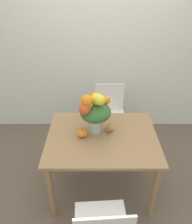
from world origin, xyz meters
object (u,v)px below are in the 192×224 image
object	(u,v)px
pumpkin	(83,133)
dining_chair_near_window	(110,115)
flower_vase	(95,110)
turkey_figurine	(110,128)

from	to	relation	value
pumpkin	dining_chair_near_window	size ratio (longest dim) A/B	0.13
flower_vase	pumpkin	distance (m)	0.27
turkey_figurine	dining_chair_near_window	size ratio (longest dim) A/B	0.15
pumpkin	dining_chair_near_window	world-z (taller)	dining_chair_near_window
pumpkin	dining_chair_near_window	xyz separation A→B (m)	(0.33, 0.82, -0.31)
flower_vase	pumpkin	bearing A→B (deg)	-150.29
pumpkin	turkey_figurine	bearing A→B (deg)	18.15
pumpkin	dining_chair_near_window	bearing A→B (deg)	67.96
dining_chair_near_window	flower_vase	bearing A→B (deg)	-106.36
pumpkin	flower_vase	bearing A→B (deg)	29.71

